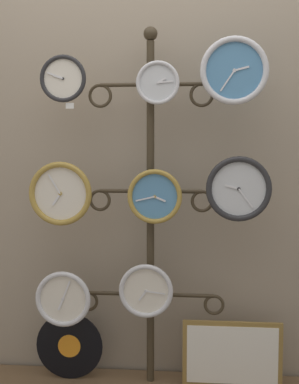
% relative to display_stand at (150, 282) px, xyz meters
% --- Properties ---
extents(shop_wall, '(4.40, 0.04, 2.80)m').
position_rel_display_stand_xyz_m(shop_wall, '(0.00, 0.16, 0.82)').
color(shop_wall, gray).
rests_on(shop_wall, ground_plane).
extents(display_stand, '(0.75, 0.43, 1.85)m').
position_rel_display_stand_xyz_m(display_stand, '(0.00, 0.00, 0.00)').
color(display_stand, '#382D1E').
rests_on(display_stand, ground_plane).
extents(clock_top_left, '(0.23, 0.04, 0.23)m').
position_rel_display_stand_xyz_m(clock_top_left, '(-0.42, -0.08, 1.02)').
color(clock_top_left, silver).
extents(clock_top_center, '(0.21, 0.04, 0.21)m').
position_rel_display_stand_xyz_m(clock_top_center, '(0.04, -0.08, 0.99)').
color(clock_top_center, silver).
extents(clock_top_right, '(0.32, 0.04, 0.32)m').
position_rel_display_stand_xyz_m(clock_top_right, '(0.40, -0.10, 1.04)').
color(clock_top_right, '#4C84B2').
extents(clock_middle_left, '(0.32, 0.04, 0.32)m').
position_rel_display_stand_xyz_m(clock_middle_left, '(-0.44, -0.08, 0.45)').
color(clock_middle_left, silver).
extents(clock_middle_center, '(0.27, 0.04, 0.27)m').
position_rel_display_stand_xyz_m(clock_middle_center, '(0.03, -0.08, 0.44)').
color(clock_middle_center, '#4C84B2').
extents(clock_middle_right, '(0.31, 0.04, 0.31)m').
position_rel_display_stand_xyz_m(clock_middle_right, '(0.43, -0.09, 0.49)').
color(clock_middle_right, silver).
extents(clock_bottom_left, '(0.28, 0.04, 0.28)m').
position_rel_display_stand_xyz_m(clock_bottom_left, '(-0.42, -0.12, -0.07)').
color(clock_bottom_left, silver).
extents(clock_bottom_center, '(0.27, 0.04, 0.27)m').
position_rel_display_stand_xyz_m(clock_bottom_center, '(-0.01, -0.09, -0.02)').
color(clock_bottom_center, silver).
extents(vinyl_record, '(0.35, 0.01, 0.35)m').
position_rel_display_stand_xyz_m(vinyl_record, '(-0.42, -0.02, -0.34)').
color(vinyl_record, black).
rests_on(vinyl_record, low_shelf).
extents(picture_frame, '(0.49, 0.02, 0.34)m').
position_rel_display_stand_xyz_m(picture_frame, '(0.41, -0.04, -0.35)').
color(picture_frame, olive).
rests_on(picture_frame, low_shelf).
extents(price_tag_upper, '(0.04, 0.00, 0.03)m').
position_rel_display_stand_xyz_m(price_tag_upper, '(-0.39, -0.08, 0.88)').
color(price_tag_upper, white).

